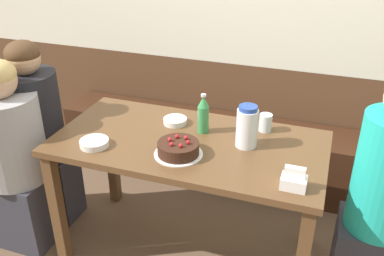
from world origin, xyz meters
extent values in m
plane|color=brown|center=(0.00, 0.00, 0.00)|extent=(12.00, 12.00, 0.00)
cube|color=brown|center=(0.00, 1.05, 0.41)|extent=(4.80, 0.04, 0.83)
cube|color=#381E11|center=(0.00, 0.83, 0.23)|extent=(2.49, 0.38, 0.46)
cube|color=brown|center=(0.00, 0.00, 0.73)|extent=(1.41, 0.71, 0.03)
cube|color=brown|center=(-0.65, -0.31, 0.36)|extent=(0.06, 0.06, 0.72)
cube|color=brown|center=(-0.65, 0.31, 0.36)|extent=(0.06, 0.06, 0.72)
cube|color=brown|center=(0.65, 0.31, 0.36)|extent=(0.06, 0.06, 0.72)
cylinder|color=white|center=(0.00, -0.15, 0.75)|extent=(0.24, 0.24, 0.01)
cylinder|color=#381E14|center=(0.00, -0.15, 0.79)|extent=(0.20, 0.20, 0.06)
sphere|color=red|center=(-0.02, -0.19, 0.83)|extent=(0.02, 0.02, 0.02)
sphere|color=red|center=(0.03, -0.19, 0.83)|extent=(0.02, 0.02, 0.02)
sphere|color=red|center=(0.05, -0.15, 0.83)|extent=(0.02, 0.02, 0.02)
sphere|color=red|center=(0.02, -0.11, 0.83)|extent=(0.02, 0.02, 0.02)
sphere|color=red|center=(-0.02, -0.11, 0.83)|extent=(0.02, 0.02, 0.02)
sphere|color=red|center=(-0.04, -0.15, 0.83)|extent=(0.02, 0.02, 0.02)
cylinder|color=white|center=(0.29, 0.05, 0.85)|extent=(0.11, 0.11, 0.20)
cylinder|color=#28479E|center=(0.29, 0.05, 0.96)|extent=(0.09, 0.09, 0.02)
cylinder|color=#388E4C|center=(0.04, 0.12, 0.82)|extent=(0.06, 0.06, 0.15)
cone|color=#388E4C|center=(0.04, 0.12, 0.93)|extent=(0.06, 0.06, 0.06)
cylinder|color=silver|center=(0.04, 0.12, 0.96)|extent=(0.03, 0.03, 0.01)
cube|color=white|center=(0.57, -0.24, 0.78)|extent=(0.11, 0.08, 0.05)
cube|color=white|center=(0.57, -0.24, 0.83)|extent=(0.09, 0.03, 0.05)
cylinder|color=white|center=(-0.43, -0.21, 0.77)|extent=(0.15, 0.15, 0.03)
cylinder|color=white|center=(-0.14, 0.16, 0.77)|extent=(0.13, 0.13, 0.03)
cylinder|color=silver|center=(0.35, 0.24, 0.80)|extent=(0.07, 0.07, 0.10)
cube|color=#33333D|center=(-0.96, -0.21, 0.23)|extent=(0.34, 0.30, 0.45)
cylinder|color=#99999E|center=(-0.96, -0.21, 0.70)|extent=(0.36, 0.36, 0.50)
cube|color=#33333D|center=(-0.96, 0.00, 0.23)|extent=(0.34, 0.30, 0.45)
cylinder|color=black|center=(-0.96, 0.00, 0.73)|extent=(0.32, 0.32, 0.55)
sphere|color=tan|center=(-0.96, 0.00, 1.09)|extent=(0.19, 0.19, 0.19)
ellipsoid|color=#4C331E|center=(-0.96, 0.00, 1.12)|extent=(0.19, 0.19, 0.14)
camera|label=1|loc=(0.66, -1.82, 1.83)|focal=40.00mm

